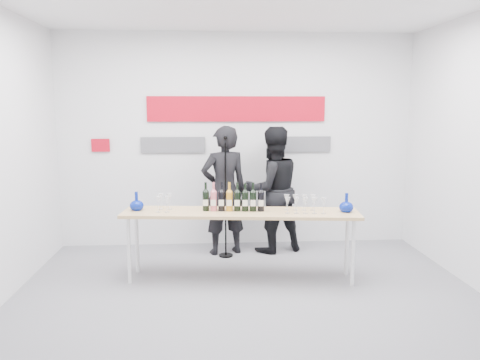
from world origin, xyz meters
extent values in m
plane|color=slate|center=(0.00, 0.00, 0.00)|extent=(5.00, 5.00, 0.00)
cube|color=silver|center=(0.00, 2.00, 1.50)|extent=(5.00, 0.04, 3.00)
cube|color=#B7071A|center=(0.00, 1.97, 1.95)|extent=(2.50, 0.02, 0.35)
cube|color=#59595E|center=(-0.90, 1.97, 1.45)|extent=(0.90, 0.02, 0.22)
cube|color=#59595E|center=(0.90, 1.97, 1.45)|extent=(0.90, 0.02, 0.22)
cube|color=#B7071A|center=(-1.90, 1.97, 1.45)|extent=(0.25, 0.02, 0.18)
cube|color=tan|center=(-0.04, 0.54, 0.79)|extent=(2.72, 0.81, 0.04)
cylinder|color=silver|center=(-1.31, 0.50, 0.38)|extent=(0.04, 0.04, 0.77)
cylinder|color=silver|center=(1.18, 0.24, 0.38)|extent=(0.04, 0.04, 0.77)
cylinder|color=silver|center=(-1.27, 0.85, 0.38)|extent=(0.04, 0.04, 0.77)
cylinder|color=silver|center=(1.22, 0.59, 0.38)|extent=(0.04, 0.04, 0.77)
imported|color=black|center=(-0.20, 1.53, 0.87)|extent=(0.72, 0.57, 1.74)
imported|color=black|center=(0.46, 1.60, 0.86)|extent=(1.00, 0.88, 1.72)
cylinder|color=black|center=(-0.18, 1.39, 0.01)|extent=(0.19, 0.19, 0.02)
cylinder|color=black|center=(-0.18, 1.39, 0.78)|extent=(0.02, 0.02, 1.57)
sphere|color=black|center=(-0.18, 1.36, 1.59)|extent=(0.05, 0.05, 0.05)
camera|label=1|loc=(-0.40, -4.64, 1.99)|focal=35.00mm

